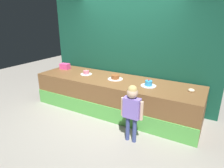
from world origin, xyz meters
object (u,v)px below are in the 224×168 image
at_px(child_figure, 132,106).
at_px(cake_center, 115,77).
at_px(donut, 191,90).
at_px(pink_box, 65,66).
at_px(cake_right, 149,84).
at_px(cake_left, 86,73).

bearing_deg(child_figure, cake_center, 131.54).
bearing_deg(donut, pink_box, 178.80).
bearing_deg(pink_box, cake_right, -4.36).
height_order(child_figure, cake_center, child_figure).
relative_size(cake_center, cake_right, 1.08).
xyz_separation_m(pink_box, cake_right, (2.42, -0.18, -0.03)).
bearing_deg(pink_box, cake_center, -4.27).
height_order(cake_left, cake_right, cake_left).
xyz_separation_m(cake_center, cake_right, (0.81, -0.06, 0.00)).
relative_size(pink_box, cake_center, 0.73).
bearing_deg(cake_right, cake_center, 175.45).
xyz_separation_m(child_figure, cake_left, (-1.64, 0.93, 0.12)).
xyz_separation_m(donut, cake_left, (-2.42, -0.06, 0.02)).
relative_size(child_figure, donut, 8.77).
height_order(cake_center, cake_right, cake_right).
height_order(child_figure, donut, child_figure).
distance_m(pink_box, cake_center, 1.62).
bearing_deg(cake_center, cake_right, -4.55).
bearing_deg(cake_center, pink_box, 175.73).
height_order(donut, cake_right, cake_right).
xyz_separation_m(cake_left, cake_center, (0.81, 0.01, 0.00)).
height_order(child_figure, pink_box, child_figure).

